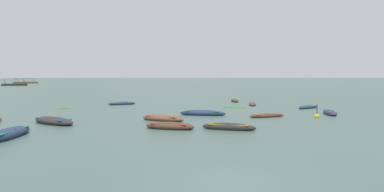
{
  "coord_description": "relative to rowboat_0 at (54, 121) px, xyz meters",
  "views": [
    {
      "loc": [
        -1.85,
        -9.87,
        3.15
      ],
      "look_at": [
        1.8,
        42.89,
        0.13
      ],
      "focal_mm": 31.25,
      "sensor_mm": 36.0,
      "label": 1
    }
  ],
  "objects": [
    {
      "name": "ground_plane",
      "position": [
        9.63,
        1486.9,
        -0.18
      ],
      "size": [
        6000.0,
        6000.0,
        0.0
      ],
      "primitive_type": "plane",
      "color": "#425B56"
    },
    {
      "name": "mountain_1",
      "position": [
        -653.66,
        2336.6,
        186.55
      ],
      "size": [
        1388.91,
        1388.91,
        373.45
      ],
      "primitive_type": "cone",
      "color": "#56665B",
      "rests_on": "ground"
    },
    {
      "name": "mountain_2",
      "position": [
        577.44,
        2155.58,
        115.71
      ],
      "size": [
        928.45,
        928.45,
        231.79
      ],
      "primitive_type": "cone",
      "color": "#4C5B56",
      "rests_on": "ground"
    },
    {
      "name": "mountain_3",
      "position": [
        1468.75,
        2485.73,
        288.19
      ],
      "size": [
        1928.96,
        1928.96,
        576.74
      ],
      "primitive_type": "cone",
      "color": "slate",
      "rests_on": "ground"
    },
    {
      "name": "rowboat_0",
      "position": [
        0.0,
        0.0,
        0.0
      ],
      "size": [
        3.9,
        3.55,
        0.58
      ],
      "color": "#2D2826",
      "rests_on": "ground"
    },
    {
      "name": "rowboat_1",
      "position": [
        7.82,
        -2.76,
        -0.02
      ],
      "size": [
        3.29,
        2.08,
        0.52
      ],
      "color": "#4C3323",
      "rests_on": "ground"
    },
    {
      "name": "rowboat_2",
      "position": [
        10.55,
        4.36,
        -0.01
      ],
      "size": [
        3.97,
        2.03,
        0.54
      ],
      "color": "navy",
      "rests_on": "ground"
    },
    {
      "name": "rowboat_3",
      "position": [
        2.42,
        15.4,
        -0.05
      ],
      "size": [
        3.19,
        1.74,
        0.43
      ],
      "color": "navy",
      "rests_on": "ground"
    },
    {
      "name": "rowboat_4",
      "position": [
        21.74,
        9.65,
        -0.06
      ],
      "size": [
        2.96,
        2.45,
        0.38
      ],
      "color": "navy",
      "rests_on": "ground"
    },
    {
      "name": "rowboat_5",
      "position": [
        7.33,
        1.06,
        -0.01
      ],
      "size": [
        3.48,
        2.72,
        0.53
      ],
      "color": "brown",
      "rests_on": "ground"
    },
    {
      "name": "rowboat_6",
      "position": [
        16.18,
        19.17,
        -0.04
      ],
      "size": [
        0.91,
        3.24,
        0.44
      ],
      "color": "#4C3323",
      "rests_on": "ground"
    },
    {
      "name": "rowboat_8",
      "position": [
        11.36,
        -3.27,
        -0.02
      ],
      "size": [
        3.38,
        2.02,
        0.5
      ],
      "color": "#2D2826",
      "rests_on": "ground"
    },
    {
      "name": "rowboat_9",
      "position": [
        15.48,
        2.71,
        -0.07
      ],
      "size": [
        3.16,
        1.56,
        0.34
      ],
      "color": "#4C3323",
      "rests_on": "ground"
    },
    {
      "name": "rowboat_10",
      "position": [
        21.3,
        4.13,
        -0.04
      ],
      "size": [
        1.52,
        3.21,
        0.46
      ],
      "color": "navy",
      "rests_on": "ground"
    },
    {
      "name": "rowboat_11",
      "position": [
        -0.58,
        -5.05,
        0.01
      ],
      "size": [
        1.23,
        4.17,
        0.6
      ],
      "color": "navy",
      "rests_on": "ground"
    },
    {
      "name": "rowboat_12",
      "position": [
        17.12,
        13.8,
        -0.06
      ],
      "size": [
        1.49,
        3.26,
        0.37
      ],
      "color": "brown",
      "rests_on": "ground"
    },
    {
      "name": "ferry_0",
      "position": [
        -48.2,
        102.31,
        0.27
      ],
      "size": [
        8.59,
        4.7,
        2.54
      ],
      "color": "#2D2826",
      "rests_on": "ground"
    },
    {
      "name": "ferry_1",
      "position": [
        -63.27,
        148.16,
        0.26
      ],
      "size": [
        10.88,
        5.27,
        2.54
      ],
      "color": "brown",
      "rests_on": "ground"
    },
    {
      "name": "mooring_buoy",
      "position": [
        19.27,
        2.15,
        -0.08
      ],
      "size": [
        0.4,
        0.4,
        1.14
      ],
      "color": "yellow",
      "rests_on": "ground"
    },
    {
      "name": "weed_patch_2",
      "position": [
        14.52,
        10.77,
        -0.18
      ],
      "size": [
        2.79,
        2.57,
        0.14
      ],
      "primitive_type": "ellipsoid",
      "rotation": [
        0.0,
        0.0,
        1.64
      ],
      "color": "#38662D",
      "rests_on": "ground"
    },
    {
      "name": "weed_patch_3",
      "position": [
        -2.61,
        10.85,
        -0.18
      ],
      "size": [
        1.41,
        2.19,
        0.14
      ],
      "primitive_type": "ellipsoid",
      "rotation": [
        0.0,
        0.0,
        0.06
      ],
      "color": "#38662D",
      "rests_on": "ground"
    }
  ]
}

